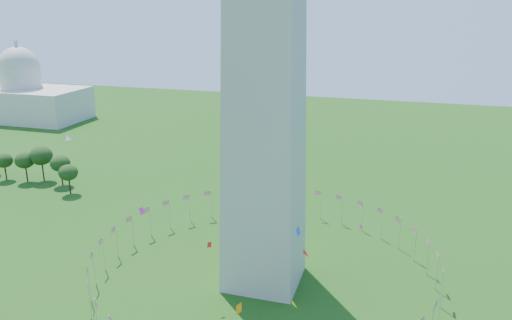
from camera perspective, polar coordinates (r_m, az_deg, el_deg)
The scene contains 4 objects.
flag_ring at distance 121.61m, azimuth 0.95°, elevation -11.67°, with size 80.24×80.24×9.00m.
capitol_building at distance 314.90m, azimuth -25.30°, elevation 8.36°, with size 70.00×35.00×46.00m, color beige, non-canonical shape.
kites_aloft at distance 91.29m, azimuth -1.52°, elevation -10.37°, with size 92.64×70.42×30.89m.
tree_line_west at distance 203.81m, azimuth -24.84°, elevation -0.79°, with size 55.10×16.25×13.02m.
Camera 1 is at (28.62, -52.35, 63.62)m, focal length 35.00 mm.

